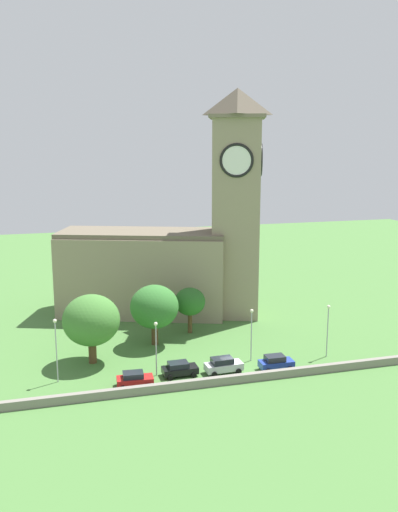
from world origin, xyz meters
TOP-DOWN VIEW (x-y plane):
  - ground_plane at (0.00, 15.00)m, footprint 200.00×200.00m
  - church at (-1.49, 24.48)m, footprint 33.08×19.48m
  - quay_barrier at (0.00, -3.51)m, footprint 59.55×0.70m
  - car_red at (-12.03, -1.26)m, footprint 4.20×2.42m
  - car_black at (-6.49, 0.24)m, footprint 4.15×2.30m
  - car_silver at (-1.29, -0.39)m, footprint 4.53×2.31m
  - car_blue at (5.07, -1.25)m, footprint 4.13×2.20m
  - streetlamp_west_end at (-20.29, 2.23)m, footprint 0.44×0.44m
  - streetlamp_west_mid at (-9.08, 1.00)m, footprint 0.44×0.44m
  - streetlamp_central at (3.21, 2.27)m, footprint 0.44×0.44m
  - streetlamp_east_mid at (13.00, 0.96)m, footprint 0.44×0.44m
  - tree_riverside_east at (-7.27, 11.21)m, footprint 6.51×6.51m
  - tree_riverside_west at (-1.50, 14.49)m, footprint 4.40×4.40m
  - tree_by_tower at (-15.95, 6.94)m, footprint 7.02×7.02m

SIDE VIEW (x-z plane):
  - ground_plane at x=0.00m, z-range 0.00..0.00m
  - quay_barrier at x=0.00m, z-range 0.00..0.98m
  - car_black at x=-6.49m, z-range 0.01..1.67m
  - car_red at x=-12.03m, z-range 0.01..1.68m
  - car_blue at x=5.07m, z-range 0.01..1.84m
  - car_silver at x=-1.29m, z-range 0.01..1.91m
  - streetlamp_west_mid at x=-9.08m, z-range 1.14..7.69m
  - streetlamp_central at x=3.21m, z-range 1.15..7.88m
  - streetlamp_east_mid at x=13.00m, z-range 1.16..8.00m
  - tree_riverside_west at x=-1.50m, z-range 1.29..7.93m
  - streetlamp_west_end at x=-20.29m, z-range 1.21..8.72m
  - tree_riverside_east at x=-7.27m, z-range 1.15..9.39m
  - tree_by_tower at x=-15.95m, z-range 1.15..9.83m
  - church at x=-1.49m, z-range -7.01..27.84m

